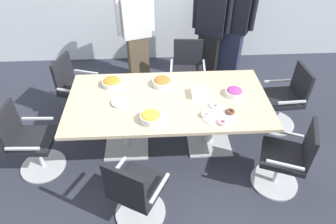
% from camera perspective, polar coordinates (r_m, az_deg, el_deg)
% --- Properties ---
extents(ground_plane, '(10.00, 10.00, 0.01)m').
position_cam_1_polar(ground_plane, '(4.06, 0.00, -6.04)').
color(ground_plane, '#2D303D').
extents(conference_table, '(2.40, 1.20, 0.75)m').
position_cam_1_polar(conference_table, '(3.64, 0.00, 0.91)').
color(conference_table, '#CCB793').
rests_on(conference_table, ground).
extents(office_chair_0, '(0.73, 0.73, 0.91)m').
position_cam_1_polar(office_chair_0, '(3.06, -6.23, -15.29)').
color(office_chair_0, silver).
rests_on(office_chair_0, ground).
extents(office_chair_1, '(0.70, 0.70, 0.91)m').
position_cam_1_polar(office_chair_1, '(3.56, 21.78, -8.56)').
color(office_chair_1, silver).
rests_on(office_chair_1, ground).
extents(office_chair_2, '(0.57, 0.57, 0.91)m').
position_cam_1_polar(office_chair_2, '(4.40, 21.43, 1.95)').
color(office_chair_2, silver).
rests_on(office_chair_2, ground).
extents(office_chair_3, '(0.59, 0.59, 0.91)m').
position_cam_1_polar(office_chair_3, '(4.67, 3.70, 7.24)').
color(office_chair_3, silver).
rests_on(office_chair_3, ground).
extents(office_chair_4, '(0.68, 0.68, 0.91)m').
position_cam_1_polar(office_chair_4, '(4.49, -16.99, 3.91)').
color(office_chair_4, silver).
rests_on(office_chair_4, ground).
extents(office_chair_5, '(0.57, 0.57, 0.91)m').
position_cam_1_polar(office_chair_5, '(3.84, -24.86, -5.50)').
color(office_chair_5, silver).
rests_on(office_chair_5, ground).
extents(person_standing_0, '(0.61, 0.34, 1.68)m').
position_cam_1_polar(person_standing_0, '(4.91, -6.06, 14.95)').
color(person_standing_0, brown).
rests_on(person_standing_0, ground).
extents(person_standing_1, '(0.58, 0.39, 1.75)m').
position_cam_1_polar(person_standing_1, '(4.92, 8.11, 15.39)').
color(person_standing_1, black).
rests_on(person_standing_1, ground).
extents(person_standing_2, '(0.56, 0.42, 1.84)m').
position_cam_1_polar(person_standing_2, '(4.97, 12.55, 15.85)').
color(person_standing_2, '#232842').
rests_on(person_standing_2, ground).
extents(snack_bowl_chips_orange, '(0.25, 0.25, 0.10)m').
position_cam_1_polar(snack_bowl_chips_orange, '(3.84, -10.67, 5.65)').
color(snack_bowl_chips_orange, white).
rests_on(snack_bowl_chips_orange, conference_table).
extents(snack_bowl_chips_yellow, '(0.24, 0.24, 0.12)m').
position_cam_1_polar(snack_bowl_chips_yellow, '(3.23, -3.28, -0.92)').
color(snack_bowl_chips_yellow, white).
rests_on(snack_bowl_chips_yellow, conference_table).
extents(snack_bowl_pretzels, '(0.25, 0.25, 0.11)m').
position_cam_1_polar(snack_bowl_pretzels, '(3.77, -1.09, 5.82)').
color(snack_bowl_pretzels, white).
rests_on(snack_bowl_pretzels, conference_table).
extents(snack_bowl_candy_mix, '(0.22, 0.22, 0.09)m').
position_cam_1_polar(snack_bowl_candy_mix, '(3.69, 12.57, 3.79)').
color(snack_bowl_candy_mix, white).
rests_on(snack_bowl_candy_mix, conference_table).
extents(donut_platter, '(0.39, 0.39, 0.04)m').
position_cam_1_polar(donut_platter, '(3.36, 9.51, -0.43)').
color(donut_platter, white).
rests_on(donut_platter, conference_table).
extents(plate_stack, '(0.21, 0.21, 0.03)m').
position_cam_1_polar(plate_stack, '(3.53, -9.09, 1.80)').
color(plate_stack, white).
rests_on(plate_stack, conference_table).
extents(napkin_pile, '(0.19, 0.19, 0.08)m').
position_cam_1_polar(napkin_pile, '(3.62, 5.96, 3.68)').
color(napkin_pile, white).
rests_on(napkin_pile, conference_table).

